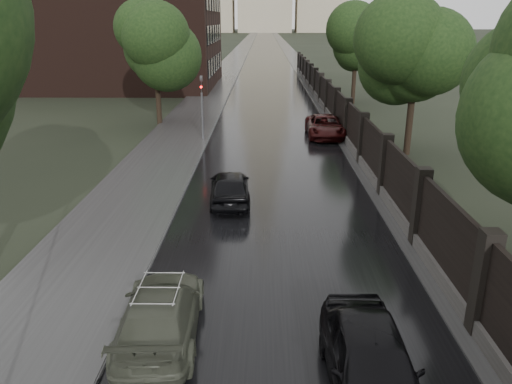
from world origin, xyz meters
The scene contains 12 objects.
road centered at (0.00, 190.00, 0.01)m, with size 8.00×420.00×0.02m, color black.
sidewalk_left centered at (-6.00, 190.00, 0.08)m, with size 4.00×420.00×0.16m, color #2D2D2D.
verge_right centered at (5.50, 190.00, 0.04)m, with size 3.00×420.00×0.08m, color #2D2D2D.
fence_right centered at (4.60, 32.01, 1.01)m, with size 0.45×75.72×2.70m.
tree_left_far centered at (-8.00, 30.00, 5.24)m, with size 4.25×4.25×7.39m.
tree_right_b centered at (7.50, 22.00, 4.95)m, with size 4.08×4.08×7.01m.
tree_right_c centered at (7.50, 40.00, 4.95)m, with size 4.08×4.08×7.01m.
traffic_light centered at (-4.30, 24.99, 2.40)m, with size 0.16×0.32×4.00m.
volga_sedan centered at (-2.95, 4.74, 0.65)m, with size 1.82×4.47×1.30m, color #45493B.
hatchback_left centered at (-1.93, 14.07, 0.68)m, with size 1.61×4.00×1.36m, color black.
car_right_near centered at (1.60, 2.91, 0.74)m, with size 1.75×4.36×1.49m, color black.
car_right_far centered at (3.40, 26.36, 0.68)m, with size 2.27×4.92×1.37m, color black.
Camera 1 is at (-0.56, -5.33, 7.18)m, focal length 35.00 mm.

